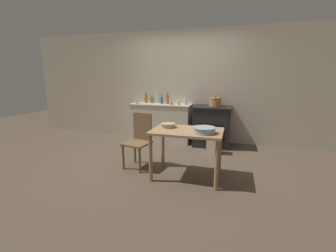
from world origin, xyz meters
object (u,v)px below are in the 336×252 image
(bottle_far_left, at_px, (157,98))
(cup_right, at_px, (178,103))
(cup_mid_right, at_px, (171,103))
(stove, at_px, (212,126))
(bottle_center, at_px, (185,101))
(mixing_bowl_large, at_px, (204,130))
(cup_far_right, at_px, (137,101))
(bottle_mid_left, at_px, (146,99))
(flour_sack, at_px, (214,144))
(mixing_bowl_small, at_px, (168,125))
(stock_pot, at_px, (215,102))
(bottle_center_left, at_px, (162,100))
(chair, at_px, (139,139))
(bottle_left, at_px, (152,100))
(bottle_center_right, at_px, (168,99))
(work_table, at_px, (187,138))

(bottle_far_left, height_order, cup_right, bottle_far_left)
(cup_mid_right, xyz_separation_m, cup_right, (0.13, 0.12, 0.01))
(stove, distance_m, cup_right, 0.92)
(bottle_center, relative_size, cup_mid_right, 2.28)
(mixing_bowl_large, height_order, cup_right, cup_right)
(cup_far_right, bearing_deg, bottle_mid_left, 54.41)
(flour_sack, relative_size, bottle_center, 1.97)
(mixing_bowl_small, bearing_deg, stock_pot, 71.48)
(stock_pot, distance_m, cup_far_right, 1.83)
(cup_far_right, bearing_deg, mixing_bowl_small, -52.10)
(stove, height_order, bottle_mid_left, bottle_mid_left)
(stove, relative_size, mixing_bowl_small, 3.75)
(bottle_far_left, bearing_deg, mixing_bowl_small, -65.96)
(bottle_center_left, bearing_deg, stock_pot, -3.90)
(mixing_bowl_small, bearing_deg, bottle_center, 93.57)
(flour_sack, height_order, bottle_center_left, bottle_center_left)
(chair, xyz_separation_m, mixing_bowl_small, (0.54, -0.10, 0.30))
(cup_right, xyz_separation_m, cup_far_right, (-1.00, -0.03, 0.00))
(bottle_left, bearing_deg, chair, -76.28)
(chair, distance_m, stock_pot, 1.99)
(mixing_bowl_small, xyz_separation_m, bottle_far_left, (-0.84, 1.88, 0.22))
(flour_sack, xyz_separation_m, bottle_center_left, (-1.31, 0.64, 0.78))
(bottle_center_right, relative_size, cup_far_right, 2.66)
(flour_sack, bearing_deg, mixing_bowl_small, -118.68)
(cup_right, bearing_deg, bottle_center_right, 160.67)
(bottle_center, bearing_deg, mixing_bowl_small, -86.43)
(mixing_bowl_small, xyz_separation_m, cup_far_right, (-1.26, 1.62, 0.16))
(chair, bearing_deg, bottle_left, 114.34)
(stove, distance_m, bottle_far_left, 1.48)
(flour_sack, xyz_separation_m, bottle_center_right, (-1.16, 0.62, 0.81))
(bottle_center_right, relative_size, cup_right, 2.79)
(stove, distance_m, flour_sack, 0.59)
(work_table, distance_m, bottle_mid_left, 2.43)
(bottle_left, height_order, cup_right, bottle_left)
(work_table, xyz_separation_m, bottle_mid_left, (-1.44, 1.93, 0.36))
(cup_mid_right, bearing_deg, stove, 7.04)
(bottle_left, xyz_separation_m, cup_far_right, (-0.30, -0.23, -0.02))
(bottle_left, relative_size, cup_mid_right, 2.14)
(bottle_center_left, relative_size, cup_mid_right, 2.54)
(bottle_far_left, bearing_deg, bottle_mid_left, -170.46)
(cup_right, bearing_deg, mixing_bowl_small, -81.11)
(work_table, height_order, cup_right, cup_right)
(mixing_bowl_small, height_order, bottle_left, bottle_left)
(bottle_mid_left, bearing_deg, stock_pot, -4.93)
(bottle_center_left, bearing_deg, cup_mid_right, -37.56)
(flour_sack, distance_m, stock_pot, 0.97)
(bottle_center, distance_m, cup_mid_right, 0.35)
(chair, height_order, bottle_mid_left, bottle_mid_left)
(work_table, distance_m, bottle_left, 2.36)
(bottle_far_left, height_order, bottle_center, bottle_far_left)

